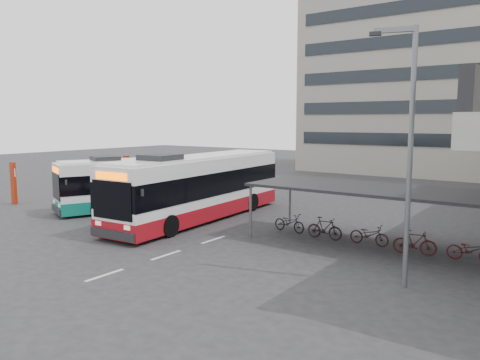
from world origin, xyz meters
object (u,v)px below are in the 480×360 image
Objects in this scene: bus_main at (199,188)px; lamp_post at (407,142)px; pedestrian at (111,210)px; bus_teal at (151,183)px.

lamp_post is (12.13, -4.27, 2.93)m from bus_main.
pedestrian is 14.91m from lamp_post.
bus_main reaches higher than bus_teal.
lamp_post is at bearing -70.33° from pedestrian.
lamp_post is at bearing 6.21° from bus_teal.
lamp_post is (16.84, -5.19, 3.13)m from bus_teal.
bus_main reaches higher than pedestrian.
bus_main is 4.80m from bus_teal.
lamp_post reaches higher than pedestrian.
bus_main is 4.80m from pedestrian.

